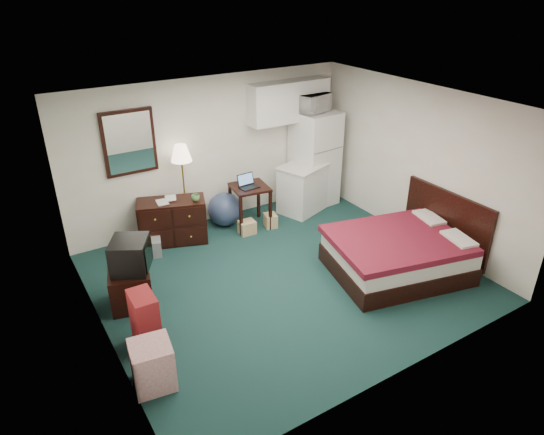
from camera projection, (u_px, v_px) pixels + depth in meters
floor at (283, 277)px, 7.02m from camera, size 5.00×4.50×0.01m
ceiling at (285, 105)px, 5.90m from camera, size 5.00×4.50×0.01m
walls at (284, 199)px, 6.46m from camera, size 5.01×4.51×2.50m
mirror at (129, 142)px, 7.32m from camera, size 0.80×0.06×1.00m
upper_cabinets at (289, 101)px, 8.40m from camera, size 1.50×0.35×0.70m
headboard at (446, 223)px, 7.36m from camera, size 0.06×1.56×1.00m
dresser at (173, 221)px, 7.81m from camera, size 1.17×0.82×0.73m
floor_lamp at (184, 191)px, 7.89m from camera, size 0.40×0.40×1.55m
desk at (250, 206)px, 8.29m from camera, size 0.67×0.67×0.74m
exercise_ball at (225, 209)px, 8.37m from camera, size 0.70×0.70×0.59m
kitchen_counter at (302, 189)px, 8.81m from camera, size 0.93×0.82×0.85m
fridge at (315, 158)px, 8.96m from camera, size 0.78×0.78×1.75m
bed at (397, 255)px, 7.01m from camera, size 2.11×1.81×0.59m
tv_stand at (131, 287)px, 6.34m from camera, size 0.65×0.68×0.52m
suitcase at (145, 319)px, 5.63m from camera, size 0.27×0.43×0.68m
retail_box at (152, 365)px, 5.08m from camera, size 0.48×0.48×0.53m
file_bin at (149, 248)px, 7.52m from camera, size 0.44×0.38×0.26m
cardboard_box_a at (247, 227)px, 8.16m from camera, size 0.28×0.24×0.22m
cardboard_box_b at (270, 220)px, 8.37m from camera, size 0.25×0.27×0.23m
laptop at (249, 182)px, 8.02m from camera, size 0.32×0.27×0.21m
crt_tv at (130, 255)px, 6.16m from camera, size 0.65×0.66×0.43m
microwave at (313, 101)px, 8.46m from camera, size 0.65×0.47×0.40m
book_a at (156, 197)px, 7.49m from camera, size 0.17×0.05×0.24m
book_b at (164, 193)px, 7.64m from camera, size 0.17×0.08×0.24m
mug at (195, 197)px, 7.62m from camera, size 0.16×0.15×0.13m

